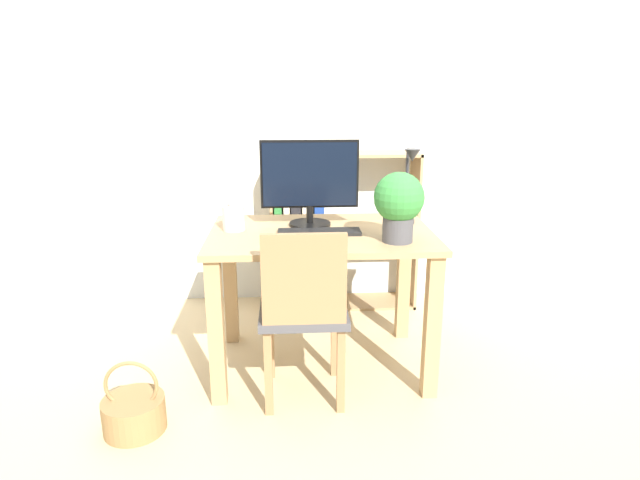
{
  "coord_description": "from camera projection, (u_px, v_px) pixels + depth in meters",
  "views": [
    {
      "loc": [
        -0.16,
        -2.56,
        1.43
      ],
      "look_at": [
        0.0,
        0.1,
        0.67
      ],
      "focal_mm": 30.0,
      "sensor_mm": 36.0,
      "label": 1
    }
  ],
  "objects": [
    {
      "name": "monitor",
      "position": [
        310.0,
        179.0,
        2.7
      ],
      "size": [
        0.5,
        0.21,
        0.44
      ],
      "color": "black",
      "rests_on": "desk"
    },
    {
      "name": "potted_plant",
      "position": [
        399.0,
        202.0,
        2.43
      ],
      "size": [
        0.23,
        0.23,
        0.32
      ],
      "color": "#4C4C51",
      "rests_on": "desk"
    },
    {
      "name": "wall_back",
      "position": [
        312.0,
        108.0,
        3.46
      ],
      "size": [
        8.0,
        0.05,
        2.6
      ],
      "color": "silver",
      "rests_on": "ground_plane"
    },
    {
      "name": "vase",
      "position": [
        234.0,
        216.0,
        2.66
      ],
      "size": [
        0.11,
        0.11,
        0.18
      ],
      "color": "silver",
      "rests_on": "desk"
    },
    {
      "name": "desk",
      "position": [
        321.0,
        259.0,
        2.7
      ],
      "size": [
        1.11,
        0.75,
        0.74
      ],
      "color": "tan",
      "rests_on": "ground_plane"
    },
    {
      "name": "bookshelf",
      "position": [
        314.0,
        230.0,
        3.51
      ],
      "size": [
        0.95,
        0.28,
        1.03
      ],
      "color": "tan",
      "rests_on": "ground_plane"
    },
    {
      "name": "desk_lamp",
      "position": [
        409.0,
        179.0,
        2.7
      ],
      "size": [
        0.1,
        0.19,
        0.4
      ],
      "color": "#2D2D33",
      "rests_on": "desk"
    },
    {
      "name": "ground_plane",
      "position": [
        321.0,
        364.0,
        2.86
      ],
      "size": [
        10.0,
        10.0,
        0.0
      ],
      "primitive_type": "plane",
      "color": "#CCB284"
    },
    {
      "name": "chair",
      "position": [
        304.0,
        308.0,
        2.41
      ],
      "size": [
        0.4,
        0.4,
        0.85
      ],
      "rotation": [
        0.0,
        0.0,
        -0.08
      ],
      "color": "#4C4C51",
      "rests_on": "ground_plane"
    },
    {
      "name": "basket",
      "position": [
        134.0,
        412.0,
        2.3
      ],
      "size": [
        0.27,
        0.27,
        0.33
      ],
      "color": "#997547",
      "rests_on": "ground_plane"
    },
    {
      "name": "keyboard",
      "position": [
        319.0,
        232.0,
        2.61
      ],
      "size": [
        0.4,
        0.12,
        0.02
      ],
      "color": "black",
      "rests_on": "desk"
    }
  ]
}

